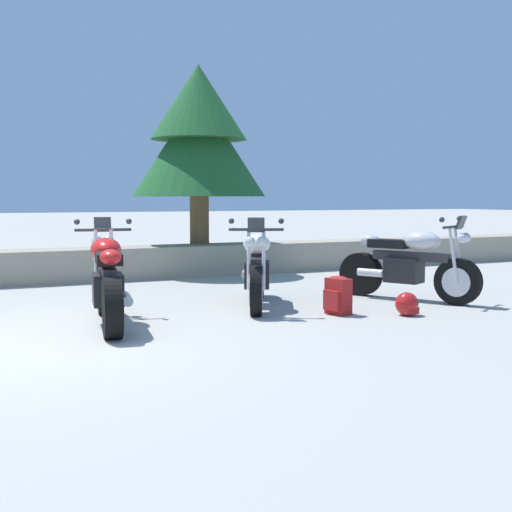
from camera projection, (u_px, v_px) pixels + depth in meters
The scene contains 7 objects.
ground_plane at pixel (21, 345), 6.35m from camera, with size 120.00×120.00×0.00m, color #A3A099.
motorcycle_red_near_left at pixel (108, 282), 7.31m from camera, with size 0.67×2.06×1.18m.
motorcycle_white_centre at pixel (257, 269), 8.59m from camera, with size 1.11×1.93×1.18m.
motorcycle_silver_far_right at pixel (409, 265), 9.10m from camera, with size 1.15×1.90×1.18m.
rider_backpack at pixel (338, 294), 8.00m from camera, with size 0.31×0.33×0.47m.
rider_helmet at pixel (407, 304), 7.93m from camera, with size 0.28×0.28×0.28m.
pine_tree_mid_left at pixel (199, 134), 12.24m from camera, with size 2.47×2.47×3.31m.
Camera 1 is at (-0.59, -6.62, 1.41)m, focal length 46.44 mm.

